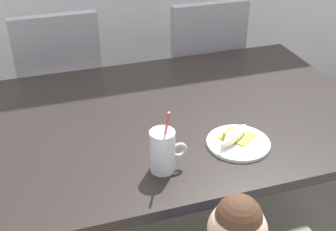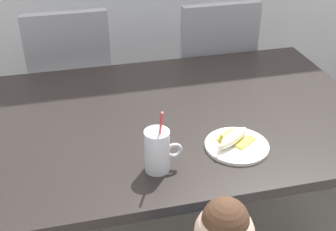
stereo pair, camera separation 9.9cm
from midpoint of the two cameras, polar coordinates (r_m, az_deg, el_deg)
dining_table at (r=1.84m, az=-0.61°, el=-1.83°), size 1.57×1.05×0.71m
dining_chair_left at (r=2.49m, az=-14.74°, el=4.00°), size 0.44×0.44×0.96m
dining_chair_right at (r=2.58m, az=3.01°, el=6.05°), size 0.44×0.44×0.96m
milk_cup at (r=1.45m, az=-2.62°, el=-4.90°), size 0.13×0.09×0.25m
snack_plate at (r=1.62m, az=7.29°, el=-3.55°), size 0.23×0.23×0.01m
peeled_banana at (r=1.61m, az=6.79°, el=-2.62°), size 0.17×0.15×0.07m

